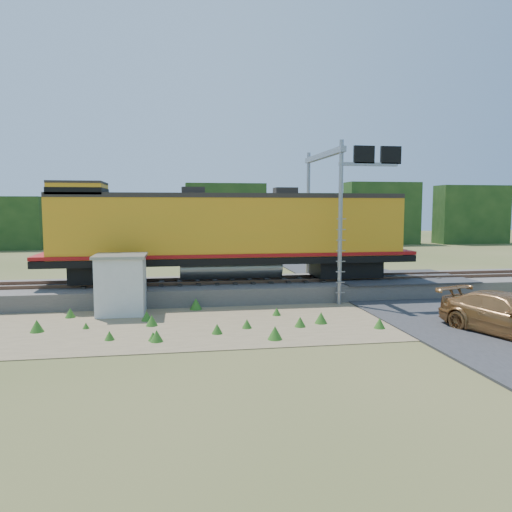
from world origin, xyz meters
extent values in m
plane|color=#475123|center=(0.00, 0.00, 0.00)|extent=(140.00, 140.00, 0.00)
cube|color=slate|center=(0.00, 6.00, 0.40)|extent=(70.00, 5.00, 0.80)
cube|color=brown|center=(0.00, 5.28, 0.88)|extent=(70.00, 0.10, 0.16)
cube|color=brown|center=(0.00, 6.72, 0.88)|extent=(70.00, 0.10, 0.16)
cube|color=#8C7754|center=(-2.00, 0.50, 0.01)|extent=(26.00, 8.00, 0.03)
cube|color=#38383A|center=(7.00, 6.00, 0.83)|extent=(7.00, 5.20, 0.06)
cube|color=#38383A|center=(7.00, 22.00, 0.04)|extent=(7.00, 24.00, 0.08)
cube|color=#183714|center=(0.00, 38.00, 3.25)|extent=(36.00, 3.00, 6.50)
cube|color=black|center=(-8.01, 6.00, 1.38)|extent=(3.38, 2.16, 0.84)
cube|color=black|center=(4.20, 6.00, 1.38)|extent=(3.38, 2.16, 0.84)
cube|color=black|center=(-1.90, 6.00, 1.97)|extent=(18.78, 2.82, 0.34)
cylinder|color=gray|center=(-1.90, 6.00, 1.52)|extent=(5.16, 1.13, 1.13)
cube|color=orange|center=(-1.90, 6.00, 3.60)|extent=(17.37, 2.72, 2.91)
cube|color=maroon|center=(-1.90, 6.00, 2.26)|extent=(18.78, 2.86, 0.17)
cube|color=#28231E|center=(-1.90, 6.00, 5.17)|extent=(17.37, 2.77, 0.23)
cube|color=orange|center=(-9.23, 6.00, 5.38)|extent=(2.44, 2.72, 0.66)
cube|color=#28231E|center=(-9.23, 6.00, 5.75)|extent=(2.44, 2.77, 0.11)
cube|color=black|center=(-9.23, 6.00, 5.33)|extent=(2.49, 2.77, 0.33)
cube|color=maroon|center=(-10.64, 6.00, 3.27)|extent=(0.09, 1.88, 1.13)
cube|color=#28231E|center=(-3.78, 6.00, 5.38)|extent=(1.13, 0.94, 0.42)
cube|color=#28231E|center=(0.91, 6.00, 5.38)|extent=(1.13, 0.94, 0.42)
cube|color=silver|center=(-7.04, 2.79, 1.24)|extent=(2.02, 2.02, 2.48)
cube|color=gray|center=(-7.04, 2.79, 2.53)|extent=(2.22, 2.22, 0.12)
cylinder|color=gray|center=(2.90, 3.20, 3.84)|extent=(0.20, 0.20, 7.68)
cylinder|color=gray|center=(2.90, 8.80, 3.84)|extent=(0.20, 0.20, 7.68)
cube|color=gray|center=(2.90, 6.00, 7.24)|extent=(0.27, 6.20, 0.27)
cube|color=gray|center=(4.22, 3.20, 6.58)|extent=(2.85, 0.16, 0.16)
cube|color=black|center=(4.00, 3.20, 7.02)|extent=(0.99, 0.16, 0.82)
cube|color=black|center=(5.32, 3.20, 7.02)|extent=(0.99, 0.16, 0.82)
imported|color=#A06D3B|center=(7.02, -3.35, 0.76)|extent=(3.72, 5.61, 1.51)
camera|label=1|loc=(-4.82, -19.10, 4.62)|focal=35.00mm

